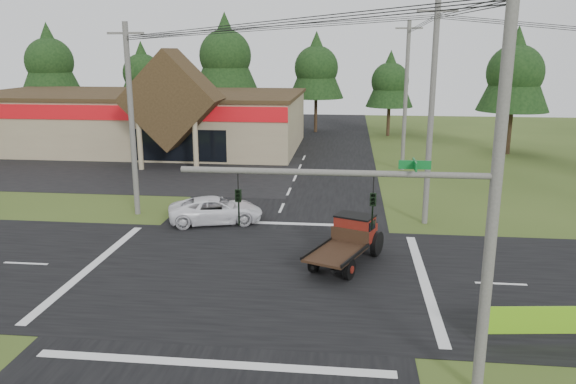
# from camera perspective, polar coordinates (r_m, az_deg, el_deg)

# --- Properties ---
(ground) EXTENTS (120.00, 120.00, 0.00)m
(ground) POSITION_cam_1_polar(r_m,az_deg,el_deg) (23.63, -3.62, -8.28)
(ground) COLOR #384C1B
(ground) RESTS_ON ground
(road_ns) EXTENTS (12.00, 120.00, 0.02)m
(road_ns) POSITION_cam_1_polar(r_m,az_deg,el_deg) (23.63, -3.62, -8.26)
(road_ns) COLOR black
(road_ns) RESTS_ON ground
(road_ew) EXTENTS (120.00, 12.00, 0.02)m
(road_ew) POSITION_cam_1_polar(r_m,az_deg,el_deg) (23.63, -3.62, -8.25)
(road_ew) COLOR black
(road_ew) RESTS_ON ground
(parking_apron) EXTENTS (28.00, 14.00, 0.02)m
(parking_apron) POSITION_cam_1_polar(r_m,az_deg,el_deg) (45.17, -17.15, 2.06)
(parking_apron) COLOR black
(parking_apron) RESTS_ON ground
(cvs_building) EXTENTS (30.40, 18.20, 9.19)m
(cvs_building) POSITION_cam_1_polar(r_m,az_deg,el_deg) (55.04, -14.69, 7.22)
(cvs_building) COLOR tan
(cvs_building) RESTS_ON ground
(traffic_signal_mast) EXTENTS (8.12, 0.24, 7.00)m
(traffic_signal_mast) POSITION_cam_1_polar(r_m,az_deg,el_deg) (14.86, 13.60, -4.24)
(traffic_signal_mast) COLOR #595651
(traffic_signal_mast) RESTS_ON ground
(utility_pole_nr) EXTENTS (2.00, 0.30, 11.00)m
(utility_pole_nr) POSITION_cam_1_polar(r_m,az_deg,el_deg) (14.85, 20.31, 0.13)
(utility_pole_nr) COLOR #595651
(utility_pole_nr) RESTS_ON ground
(utility_pole_nw) EXTENTS (2.00, 0.30, 10.50)m
(utility_pole_nw) POSITION_cam_1_polar(r_m,az_deg,el_deg) (32.00, -15.62, 7.15)
(utility_pole_nw) COLOR #595651
(utility_pole_nw) RESTS_ON ground
(utility_pole_ne) EXTENTS (2.00, 0.30, 11.50)m
(utility_pole_ne) POSITION_cam_1_polar(r_m,az_deg,el_deg) (29.95, 14.35, 7.76)
(utility_pole_ne) COLOR #595651
(utility_pole_ne) RESTS_ON ground
(utility_pole_n) EXTENTS (2.00, 0.30, 11.20)m
(utility_pole_n) POSITION_cam_1_polar(r_m,az_deg,el_deg) (43.82, 11.87, 9.60)
(utility_pole_n) COLOR #595651
(utility_pole_n) RESTS_ON ground
(tree_row_a) EXTENTS (6.72, 6.72, 12.12)m
(tree_row_a) POSITION_cam_1_polar(r_m,az_deg,el_deg) (70.21, -23.10, 12.30)
(tree_row_a) COLOR #332316
(tree_row_a) RESTS_ON ground
(tree_row_b) EXTENTS (5.60, 5.60, 10.10)m
(tree_row_b) POSITION_cam_1_polar(r_m,az_deg,el_deg) (67.87, -14.60, 11.80)
(tree_row_b) COLOR #332316
(tree_row_b) RESTS_ON ground
(tree_row_c) EXTENTS (7.28, 7.28, 13.13)m
(tree_row_c) POSITION_cam_1_polar(r_m,az_deg,el_deg) (64.01, -6.39, 13.84)
(tree_row_c) COLOR #332316
(tree_row_c) RESTS_ON ground
(tree_row_d) EXTENTS (6.16, 6.16, 11.11)m
(tree_row_d) POSITION_cam_1_polar(r_m,az_deg,el_deg) (63.63, 2.89, 12.70)
(tree_row_d) COLOR #332316
(tree_row_d) RESTS_ON ground
(tree_row_e) EXTENTS (5.04, 5.04, 9.09)m
(tree_row_e) POSITION_cam_1_polar(r_m,az_deg,el_deg) (61.71, 10.34, 11.20)
(tree_row_e) COLOR #332316
(tree_row_e) RESTS_ON ground
(tree_side_ne) EXTENTS (6.16, 6.16, 11.11)m
(tree_side_ne) POSITION_cam_1_polar(r_m,az_deg,el_deg) (53.43, 22.10, 11.42)
(tree_side_ne) COLOR #332316
(tree_side_ne) RESTS_ON ground
(antique_flatbed_truck) EXTENTS (3.59, 5.18, 2.03)m
(antique_flatbed_truck) POSITION_cam_1_polar(r_m,az_deg,el_deg) (24.30, 5.88, -5.12)
(antique_flatbed_truck) COLOR #63150E
(antique_flatbed_truck) RESTS_ON ground
(roadside_banner) EXTENTS (3.81, 0.58, 1.30)m
(roadside_banner) POSITION_cam_1_polar(r_m,az_deg,el_deg) (19.79, 24.10, -12.15)
(roadside_banner) COLOR #6AB017
(roadside_banner) RESTS_ON ground
(white_pickup) EXTENTS (5.43, 3.59, 1.39)m
(white_pickup) POSITION_cam_1_polar(r_m,az_deg,el_deg) (30.40, -7.34, -1.82)
(white_pickup) COLOR white
(white_pickup) RESTS_ON ground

